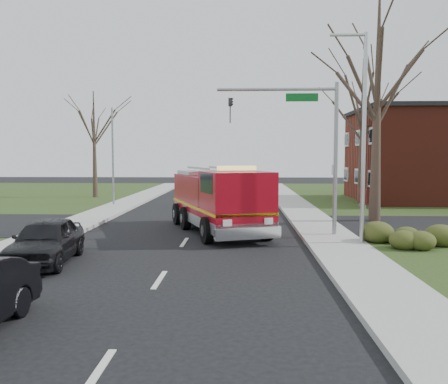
{
  "coord_description": "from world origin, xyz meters",
  "views": [
    {
      "loc": [
        2.4,
        -19.47,
        3.62
      ],
      "look_at": [
        1.6,
        1.58,
        2.0
      ],
      "focal_mm": 38.0,
      "sensor_mm": 36.0,
      "label": 1
    }
  ],
  "objects": [
    {
      "name": "hedge_corner",
      "position": [
        9.0,
        -1.0,
        0.58
      ],
      "size": [
        2.8,
        2.0,
        0.9
      ],
      "primitive_type": "ellipsoid",
      "color": "#313F16",
      "rests_on": "lawn_right"
    },
    {
      "name": "traffic_signal_mast",
      "position": [
        5.21,
        1.5,
        4.71
      ],
      "size": [
        5.29,
        0.18,
        6.8
      ],
      "color": "gray",
      "rests_on": "ground"
    },
    {
      "name": "sidewalk_left",
      "position": [
        -6.2,
        0.0,
        0.07
      ],
      "size": [
        2.4,
        80.0,
        0.15
      ],
      "primitive_type": "cube",
      "color": "#9C9C96",
      "rests_on": "ground"
    },
    {
      "name": "streetlight_pole",
      "position": [
        7.14,
        -0.5,
        4.55
      ],
      "size": [
        1.48,
        0.16,
        8.4
      ],
      "color": "#B7BABF",
      "rests_on": "ground"
    },
    {
      "name": "bare_tree_near",
      "position": [
        9.5,
        6.0,
        7.41
      ],
      "size": [
        6.0,
        6.0,
        12.0
      ],
      "color": "#402F25",
      "rests_on": "ground"
    },
    {
      "name": "health_center_sign",
      "position": [
        10.5,
        12.5,
        0.88
      ],
      "size": [
        0.12,
        2.0,
        1.4
      ],
      "color": "#521613",
      "rests_on": "ground"
    },
    {
      "name": "bare_tree_left",
      "position": [
        -10.0,
        20.0,
        5.56
      ],
      "size": [
        4.5,
        4.5,
        9.0
      ],
      "color": "#402F25",
      "rests_on": "ground"
    },
    {
      "name": "fire_engine",
      "position": [
        1.34,
        2.66,
        1.45
      ],
      "size": [
        5.23,
        8.37,
        3.2
      ],
      "rotation": [
        0.0,
        0.0,
        0.34
      ],
      "color": "maroon",
      "rests_on": "ground"
    },
    {
      "name": "utility_pole_far",
      "position": [
        -6.8,
        14.0,
        3.5
      ],
      "size": [
        0.14,
        0.14,
        7.0
      ],
      "primitive_type": "cylinder",
      "color": "gray",
      "rests_on": "ground"
    },
    {
      "name": "sidewalk_right",
      "position": [
        6.2,
        0.0,
        0.07
      ],
      "size": [
        2.4,
        80.0,
        0.15
      ],
      "primitive_type": "cube",
      "color": "#9C9C96",
      "rests_on": "ground"
    },
    {
      "name": "bare_tree_far",
      "position": [
        11.0,
        15.0,
        6.49
      ],
      "size": [
        5.25,
        5.25,
        10.5
      ],
      "color": "#402F25",
      "rests_on": "ground"
    },
    {
      "name": "parked_car_maroon",
      "position": [
        -4.2,
        -3.95,
        0.77
      ],
      "size": [
        2.22,
        4.65,
        1.53
      ],
      "primitive_type": "imported",
      "rotation": [
        0.0,
        0.0,
        0.09
      ],
      "color": "black",
      "rests_on": "ground"
    },
    {
      "name": "ground",
      "position": [
        0.0,
        0.0,
        0.0
      ],
      "size": [
        120.0,
        120.0,
        0.0
      ],
      "primitive_type": "plane",
      "color": "black",
      "rests_on": "ground"
    }
  ]
}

